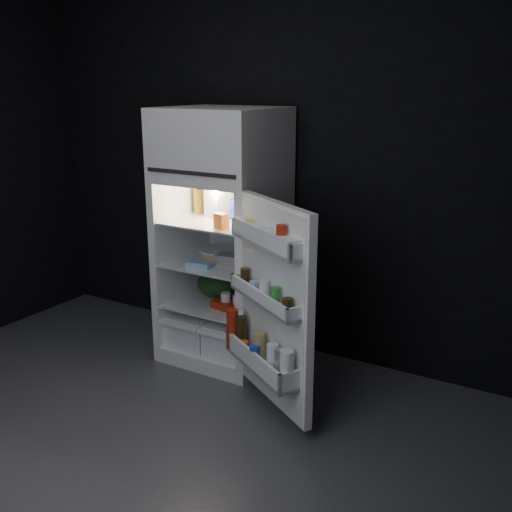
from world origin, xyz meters
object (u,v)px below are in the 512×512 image
Objects in this scene: refrigerator at (224,228)px; yogurt_tray at (233,306)px; fridge_door at (271,308)px; milk_jug at (219,201)px; egg_carton at (238,260)px.

yogurt_tray is (0.16, -0.14, -0.50)m from refrigerator.
milk_jug is at bearing 141.91° from fridge_door.
fridge_door is at bearing -29.42° from yogurt_tray.
fridge_door is at bearing -50.53° from egg_carton.
refrigerator is at bearing 147.62° from yogurt_tray.
yogurt_tray is (0.20, -0.15, -0.69)m from milk_jug.
refrigerator reaches higher than milk_jug.
milk_jug is 0.83× the size of yogurt_tray.
egg_carton is at bearing 136.98° from fridge_door.
fridge_door is 3.92× the size of egg_carton.
milk_jug reaches higher than yogurt_tray.
refrigerator is at bearing 10.65° from milk_jug.
refrigerator is at bearing 148.92° from egg_carton.
fridge_door reaches higher than yogurt_tray.
egg_carton is at bearing -1.77° from milk_jug.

